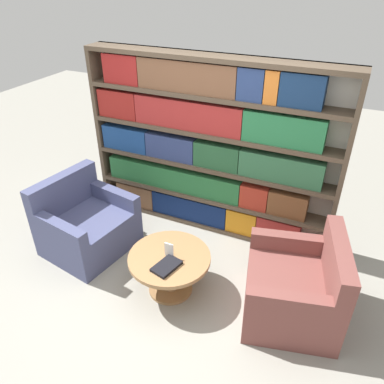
{
  "coord_description": "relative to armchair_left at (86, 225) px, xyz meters",
  "views": [
    {
      "loc": [
        1.42,
        -2.18,
        2.88
      ],
      "look_at": [
        0.09,
        0.77,
        0.88
      ],
      "focal_mm": 35.0,
      "sensor_mm": 36.0,
      "label": 1
    }
  ],
  "objects": [
    {
      "name": "coffee_table",
      "position": [
        1.19,
        -0.22,
        0.02
      ],
      "size": [
        0.81,
        0.81,
        0.44
      ],
      "color": "olive",
      "rests_on": "ground_plane"
    },
    {
      "name": "armchair_left",
      "position": [
        0.0,
        0.0,
        0.0
      ],
      "size": [
        0.97,
        1.04,
        0.86
      ],
      "rotation": [
        0.0,
        0.0,
        1.4
      ],
      "color": "#42476B",
      "rests_on": "ground_plane"
    },
    {
      "name": "ground_plane",
      "position": [
        1.11,
        -0.46,
        -0.3
      ],
      "size": [
        14.0,
        14.0,
        0.0
      ],
      "primitive_type": "plane",
      "color": "gray"
    },
    {
      "name": "stray_book",
      "position": [
        1.24,
        -0.37,
        0.16
      ],
      "size": [
        0.24,
        0.31,
        0.03
      ],
      "color": "black",
      "rests_on": "coffee_table"
    },
    {
      "name": "table_sign",
      "position": [
        1.19,
        -0.22,
        0.21
      ],
      "size": [
        0.09,
        0.06,
        0.16
      ],
      "color": "black",
      "rests_on": "coffee_table"
    },
    {
      "name": "armchair_right",
      "position": [
        2.38,
        0.0,
        0.0
      ],
      "size": [
        1.01,
        1.08,
        0.86
      ],
      "rotation": [
        0.0,
        0.0,
        -1.34
      ],
      "color": "brown",
      "rests_on": "ground_plane"
    },
    {
      "name": "bookshelf",
      "position": [
        1.07,
        1.01,
        0.74
      ],
      "size": [
        2.95,
        0.3,
        2.08
      ],
      "color": "silver",
      "rests_on": "ground_plane"
    }
  ]
}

